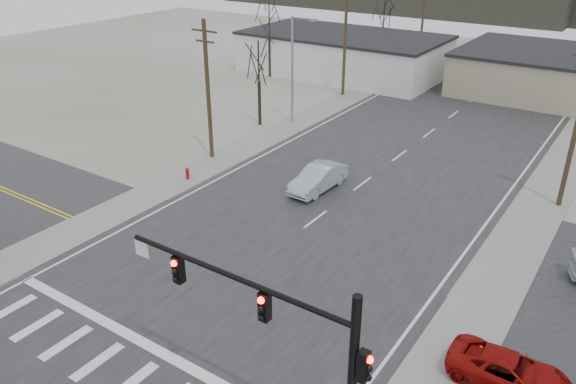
% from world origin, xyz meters
% --- Properties ---
extents(ground, '(140.00, 140.00, 0.00)m').
position_xyz_m(ground, '(0.00, 0.00, 0.00)').
color(ground, '#BBBBB6').
rests_on(ground, ground).
extents(main_road, '(18.00, 110.00, 0.05)m').
position_xyz_m(main_road, '(0.00, 15.00, 0.02)').
color(main_road, '#232426').
rests_on(main_road, ground).
extents(cross_road, '(90.00, 10.00, 0.04)m').
position_xyz_m(cross_road, '(0.00, 0.00, 0.02)').
color(cross_road, '#232426').
rests_on(cross_road, ground).
extents(sidewalk_left, '(3.00, 90.00, 0.06)m').
position_xyz_m(sidewalk_left, '(-10.60, 20.00, 0.03)').
color(sidewalk_left, gray).
rests_on(sidewalk_left, ground).
extents(sidewalk_right, '(3.00, 90.00, 0.06)m').
position_xyz_m(sidewalk_right, '(10.60, 20.00, 0.03)').
color(sidewalk_right, gray).
rests_on(sidewalk_right, ground).
extents(traffic_signal_mast, '(8.95, 0.43, 7.20)m').
position_xyz_m(traffic_signal_mast, '(7.89, -6.20, 4.67)').
color(traffic_signal_mast, black).
rests_on(traffic_signal_mast, ground).
extents(fire_hydrant, '(0.24, 0.24, 0.87)m').
position_xyz_m(fire_hydrant, '(-10.20, 8.00, 0.45)').
color(fire_hydrant, '#A50C0C').
rests_on(fire_hydrant, ground).
extents(building_left_far, '(22.30, 12.30, 4.50)m').
position_xyz_m(building_left_far, '(-16.00, 40.00, 2.26)').
color(building_left_far, silver).
rests_on(building_left_far, ground).
extents(upole_left_b, '(2.20, 0.30, 10.00)m').
position_xyz_m(upole_left_b, '(-11.50, 12.00, 5.22)').
color(upole_left_b, '#463220').
rests_on(upole_left_b, ground).
extents(upole_left_c, '(2.20, 0.30, 10.00)m').
position_xyz_m(upole_left_c, '(-11.50, 32.00, 5.22)').
color(upole_left_c, '#463220').
rests_on(upole_left_c, ground).
extents(upole_left_d, '(2.20, 0.30, 10.00)m').
position_xyz_m(upole_left_d, '(-11.50, 52.00, 5.22)').
color(upole_left_d, '#463220').
rests_on(upole_left_d, ground).
extents(streetlight_main, '(2.40, 0.25, 9.00)m').
position_xyz_m(streetlight_main, '(-10.80, 22.00, 5.09)').
color(streetlight_main, gray).
rests_on(streetlight_main, ground).
extents(tree_left_near, '(3.30, 3.30, 7.35)m').
position_xyz_m(tree_left_near, '(-13.00, 20.00, 5.23)').
color(tree_left_near, black).
rests_on(tree_left_near, ground).
extents(tree_left_far, '(3.96, 3.96, 8.82)m').
position_xyz_m(tree_left_far, '(-14.00, 46.00, 6.28)').
color(tree_left_far, black).
rests_on(tree_left_far, ground).
extents(tree_left_mid, '(3.96, 3.96, 8.82)m').
position_xyz_m(tree_left_mid, '(-22.00, 34.00, 6.28)').
color(tree_left_mid, black).
rests_on(tree_left_mid, ground).
extents(sedan_crossing, '(1.93, 4.89, 1.58)m').
position_xyz_m(sedan_crossing, '(-2.03, 11.58, 0.84)').
color(sedan_crossing, '#A9AEB4').
rests_on(sedan_crossing, main_road).
extents(car_far_a, '(3.12, 6.11, 1.70)m').
position_xyz_m(car_far_a, '(1.00, 49.87, 0.90)').
color(car_far_a, black).
rests_on(car_far_a, main_road).
extents(car_far_b, '(1.95, 3.76, 1.22)m').
position_xyz_m(car_far_b, '(-6.82, 62.19, 0.66)').
color(car_far_b, black).
rests_on(car_far_b, main_road).
extents(car_parked_red, '(4.59, 2.17, 1.27)m').
position_xyz_m(car_parked_red, '(12.86, 0.90, 0.67)').
color(car_parked_red, '#8D0A07').
rests_on(car_parked_red, parking_lot).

